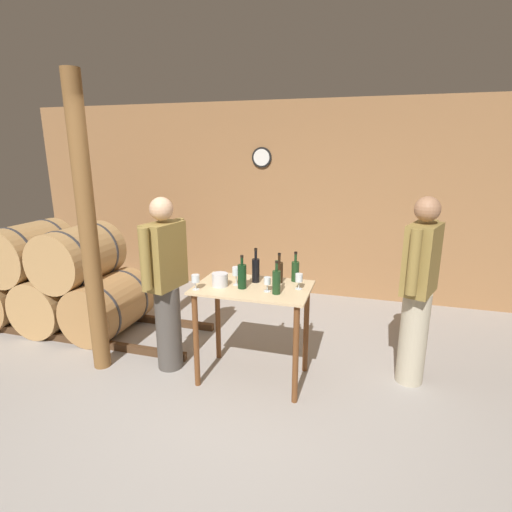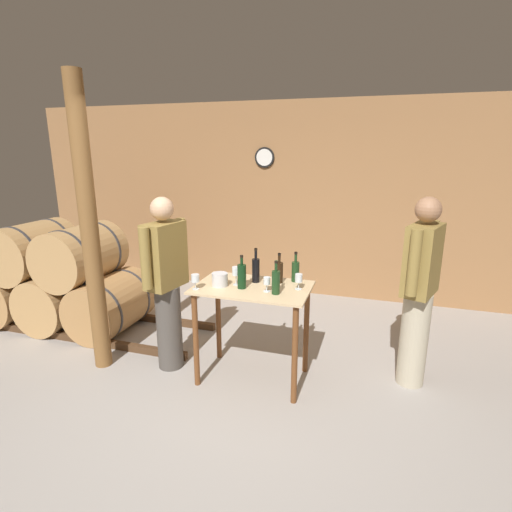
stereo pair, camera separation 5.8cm
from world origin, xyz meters
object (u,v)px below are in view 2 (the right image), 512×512
ice_bucket (220,279)px  person_host (166,281)px  wine_glass_near_left (195,279)px  wine_glass_near_right (267,282)px  wine_bottle_far_left (242,276)px  person_visitor_with_scarf (419,290)px  wine_bottle_center (279,272)px  wine_glass_near_center (236,272)px  wine_glass_far_side (299,279)px  wine_bottle_left (256,269)px  wine_bottle_right (276,281)px  wine_bottle_far_right (295,271)px  wooden_post (89,230)px

ice_bucket → person_host: (-0.55, 0.03, -0.08)m
wine_glass_near_left → wine_glass_near_right: 0.61m
wine_bottle_far_left → person_visitor_with_scarf: 1.53m
wine_bottle_center → person_visitor_with_scarf: 1.21m
wine_glass_near_center → person_visitor_with_scarf: person_visitor_with_scarf is taller
wine_glass_near_center → wine_glass_far_side: 0.55m
wine_glass_near_left → ice_bucket: 0.22m
wine_bottle_center → wine_glass_near_left: size_ratio=2.08×
wine_bottle_far_left → wine_glass_far_side: bearing=13.9°
wine_bottle_left → wine_bottle_center: bearing=12.7°
wine_glass_near_left → wine_glass_near_center: (0.29, 0.21, 0.03)m
wine_glass_near_right → wine_bottle_left: bearing=127.8°
wine_glass_far_side → person_visitor_with_scarf: (0.99, 0.30, -0.10)m
wine_bottle_right → wine_bottle_far_right: size_ratio=1.04×
wine_glass_near_right → person_host: (-0.98, 0.05, -0.11)m
wine_bottle_left → wine_glass_near_center: 0.19m
person_host → ice_bucket: bearing=-3.2°
wine_bottle_far_left → wine_glass_near_right: wine_bottle_far_left is taller
wooden_post → wine_bottle_far_left: (1.40, 0.15, -0.34)m
wine_bottle_center → wine_bottle_right: 0.29m
person_host → wine_glass_near_left: bearing=-24.2°
wine_glass_near_right → person_visitor_with_scarf: bearing=19.6°
wine_bottle_right → ice_bucket: bearing=174.8°
wine_bottle_left → wine_bottle_far_right: size_ratio=1.14×
wine_glass_near_center → person_visitor_with_scarf: size_ratio=0.10×
wine_glass_far_side → ice_bucket: size_ratio=0.98×
wine_bottle_left → ice_bucket: (-0.27, -0.19, -0.06)m
wine_bottle_left → wine_glass_near_right: bearing=-52.2°
wooden_post → wine_glass_far_side: (1.88, 0.26, -0.36)m
wooden_post → ice_bucket: wooden_post is taller
person_host → person_visitor_with_scarf: 2.25m
wine_bottle_left → person_visitor_with_scarf: 1.42m
wine_bottle_left → wine_bottle_right: wine_bottle_left is taller
wine_bottle_center → wooden_post: bearing=-167.0°
wooden_post → wine_bottle_right: 1.76m
wooden_post → person_host: size_ratio=1.63×
wine_glass_near_center → wine_glass_near_left: bearing=-144.0°
wine_glass_near_left → wine_glass_near_center: 0.36m
wine_bottle_center → wine_bottle_far_right: bearing=30.6°
wine_bottle_far_left → wine_glass_near_center: size_ratio=1.79×
wine_bottle_right → person_host: person_host is taller
wine_bottle_right → wine_glass_near_left: (-0.68, -0.09, -0.01)m
wine_glass_near_left → wine_glass_near_right: (0.60, 0.13, -0.01)m
wine_bottle_left → wine_bottle_center: 0.21m
wine_bottle_right → ice_bucket: wine_bottle_right is taller
wine_glass_near_right → wine_glass_far_side: wine_glass_far_side is taller
wine_bottle_far_left → wine_bottle_center: wine_bottle_far_left is taller
wine_bottle_center → wine_glass_near_center: wine_bottle_center is taller
wine_bottle_left → person_visitor_with_scarf: bearing=9.3°
wine_bottle_right → wine_glass_near_center: 0.41m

